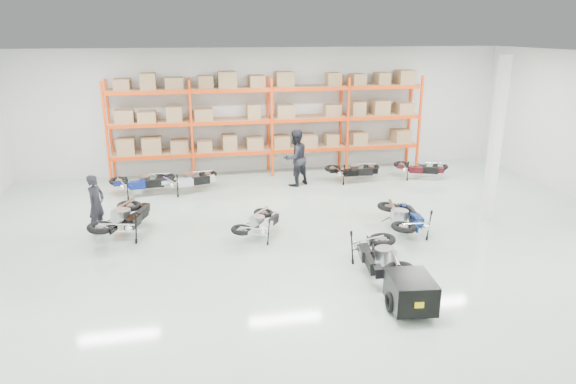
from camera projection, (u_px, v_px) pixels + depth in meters
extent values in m
plane|color=#B1C6B5|center=(312.00, 239.00, 13.07)|extent=(18.00, 18.00, 0.00)
plane|color=white|center=(314.00, 57.00, 11.71)|extent=(18.00, 18.00, 0.00)
plane|color=silver|center=(267.00, 110.00, 18.94)|extent=(18.00, 0.00, 18.00)
plane|color=silver|center=(461.00, 290.00, 5.85)|extent=(18.00, 0.00, 18.00)
cube|color=#FF440D|center=(107.00, 135.00, 17.11)|extent=(0.08, 0.08, 3.50)
cube|color=#FF440D|center=(110.00, 130.00, 17.95)|extent=(0.08, 0.08, 3.50)
cube|color=#FF440D|center=(192.00, 132.00, 17.63)|extent=(0.08, 0.08, 3.50)
cube|color=#FF440D|center=(191.00, 127.00, 18.47)|extent=(0.08, 0.08, 3.50)
cube|color=#FF440D|center=(272.00, 129.00, 18.15)|extent=(0.08, 0.08, 3.50)
cube|color=#FF440D|center=(268.00, 124.00, 18.99)|extent=(0.08, 0.08, 3.50)
cube|color=#FF440D|center=(348.00, 126.00, 18.67)|extent=(0.08, 0.08, 3.50)
cube|color=#FF440D|center=(341.00, 122.00, 19.52)|extent=(0.08, 0.08, 3.50)
cube|color=#FF440D|center=(419.00, 123.00, 19.20)|extent=(0.08, 0.08, 3.50)
cube|color=#FF440D|center=(409.00, 119.00, 20.04)|extent=(0.08, 0.08, 3.50)
cube|color=#FF440D|center=(152.00, 157.00, 17.63)|extent=(2.70, 0.08, 0.12)
cube|color=#FF440D|center=(153.00, 152.00, 18.47)|extent=(2.70, 0.08, 0.12)
cube|color=tan|center=(152.00, 153.00, 18.03)|extent=(2.68, 0.88, 0.02)
cube|color=tan|center=(152.00, 146.00, 17.96)|extent=(2.40, 0.70, 0.44)
cube|color=#FF440D|center=(233.00, 154.00, 18.15)|extent=(2.70, 0.08, 0.12)
cube|color=#FF440D|center=(231.00, 148.00, 18.99)|extent=(2.70, 0.08, 0.12)
cube|color=tan|center=(232.00, 149.00, 18.55)|extent=(2.68, 0.88, 0.02)
cube|color=tan|center=(232.00, 143.00, 18.48)|extent=(2.40, 0.70, 0.44)
cube|color=#FF440D|center=(310.00, 150.00, 18.67)|extent=(2.70, 0.08, 0.12)
cube|color=#FF440D|center=(305.00, 145.00, 19.51)|extent=(2.70, 0.08, 0.12)
cube|color=tan|center=(307.00, 146.00, 19.07)|extent=(2.68, 0.88, 0.02)
cube|color=tan|center=(307.00, 140.00, 19.00)|extent=(2.40, 0.70, 0.44)
cube|color=#FF440D|center=(383.00, 147.00, 19.19)|extent=(2.70, 0.08, 0.12)
cube|color=#FF440D|center=(374.00, 142.00, 20.03)|extent=(2.70, 0.08, 0.12)
cube|color=tan|center=(379.00, 143.00, 19.59)|extent=(2.68, 0.88, 0.02)
cube|color=tan|center=(379.00, 137.00, 19.52)|extent=(2.40, 0.70, 0.44)
cube|color=#FF440D|center=(149.00, 126.00, 17.29)|extent=(2.70, 0.08, 0.12)
cube|color=#FF440D|center=(151.00, 121.00, 18.14)|extent=(2.70, 0.08, 0.12)
cube|color=tan|center=(150.00, 121.00, 17.69)|extent=(2.68, 0.88, 0.02)
cube|color=tan|center=(149.00, 115.00, 17.63)|extent=(2.40, 0.70, 0.44)
cube|color=#FF440D|center=(232.00, 123.00, 17.82)|extent=(2.70, 0.08, 0.12)
cube|color=#FF440D|center=(230.00, 119.00, 18.66)|extent=(2.70, 0.08, 0.12)
cube|color=tan|center=(231.00, 119.00, 18.22)|extent=(2.68, 0.88, 0.02)
cube|color=tan|center=(231.00, 112.00, 18.15)|extent=(2.40, 0.70, 0.44)
cube|color=#FF440D|center=(310.00, 120.00, 18.34)|extent=(2.70, 0.08, 0.12)
cube|color=#FF440D|center=(305.00, 116.00, 19.18)|extent=(2.70, 0.08, 0.12)
cube|color=tan|center=(308.00, 116.00, 18.74)|extent=(2.68, 0.88, 0.02)
cube|color=tan|center=(308.00, 110.00, 18.67)|extent=(2.40, 0.70, 0.44)
cube|color=#FF440D|center=(384.00, 118.00, 18.86)|extent=(2.70, 0.08, 0.12)
cube|color=#FF440D|center=(376.00, 114.00, 19.70)|extent=(2.70, 0.08, 0.12)
cube|color=tan|center=(380.00, 114.00, 19.26)|extent=(2.68, 0.88, 0.02)
cube|color=tan|center=(380.00, 108.00, 19.19)|extent=(2.40, 0.70, 0.44)
cube|color=#FF440D|center=(147.00, 93.00, 16.96)|extent=(2.70, 0.08, 0.12)
cube|color=#FF440D|center=(148.00, 90.00, 17.80)|extent=(2.70, 0.08, 0.12)
cube|color=tan|center=(147.00, 89.00, 17.36)|extent=(2.68, 0.88, 0.02)
cube|color=tan|center=(147.00, 82.00, 17.29)|extent=(2.40, 0.70, 0.44)
cube|color=#FF440D|center=(231.00, 91.00, 17.48)|extent=(2.70, 0.08, 0.12)
cube|color=#FF440D|center=(229.00, 88.00, 18.33)|extent=(2.70, 0.08, 0.12)
cube|color=tan|center=(230.00, 87.00, 17.88)|extent=(2.68, 0.88, 0.02)
cube|color=tan|center=(230.00, 81.00, 17.82)|extent=(2.40, 0.70, 0.44)
cube|color=#FF440D|center=(311.00, 89.00, 18.01)|extent=(2.70, 0.08, 0.12)
cube|color=#FF440D|center=(305.00, 87.00, 18.85)|extent=(2.70, 0.08, 0.12)
cube|color=tan|center=(308.00, 86.00, 18.41)|extent=(2.68, 0.88, 0.02)
cube|color=tan|center=(308.00, 79.00, 18.34)|extent=(2.40, 0.70, 0.44)
cube|color=#FF440D|center=(386.00, 88.00, 18.53)|extent=(2.70, 0.08, 0.12)
cube|color=#FF440D|center=(377.00, 85.00, 19.37)|extent=(2.70, 0.08, 0.12)
cube|color=tan|center=(382.00, 84.00, 18.93)|extent=(2.68, 0.88, 0.02)
cube|color=tan|center=(382.00, 78.00, 18.86)|extent=(2.40, 0.70, 0.44)
cube|color=white|center=(496.00, 140.00, 13.83)|extent=(0.25, 0.25, 4.50)
cube|color=black|center=(411.00, 291.00, 9.59)|extent=(0.89, 1.07, 0.57)
cube|color=yellow|center=(422.00, 305.00, 9.12)|extent=(0.17, 0.04, 0.11)
torus|color=black|center=(390.00, 303.00, 9.58)|extent=(0.08, 0.40, 0.40)
torus|color=black|center=(429.00, 299.00, 9.72)|extent=(0.08, 0.40, 0.40)
cylinder|color=black|center=(397.00, 273.00, 10.20)|extent=(0.15, 0.94, 0.04)
imported|color=black|center=(96.00, 204.00, 13.31)|extent=(0.58, 0.67, 1.55)
imported|color=black|center=(295.00, 158.00, 17.32)|extent=(1.17, 1.09, 1.92)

